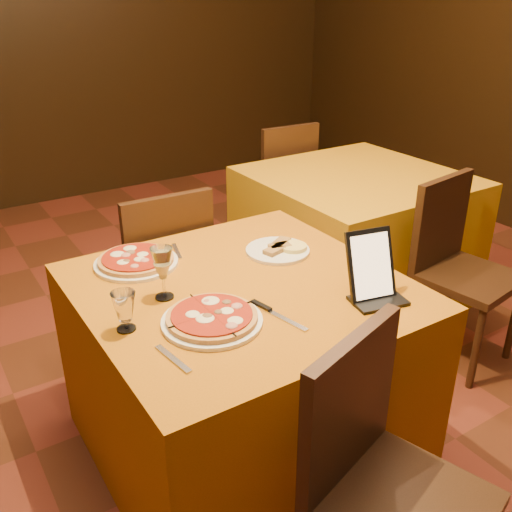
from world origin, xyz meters
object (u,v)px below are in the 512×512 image
main_table (242,371)px  chair_main_far (157,274)px  side_table (353,235)px  chair_side_far (275,186)px  pizza_near (212,319)px  chair_main_near (404,505)px  water_glass (125,311)px  tablet (371,265)px  wine_glass (163,273)px  chair_side_near (469,277)px  pizza_far (136,261)px

main_table → chair_main_far: size_ratio=1.21×
main_table → side_table: same height
chair_side_far → pizza_near: (-1.46, -1.78, 0.31)m
chair_main_near → chair_side_far: bearing=45.5°
water_glass → chair_main_far: bearing=61.9°
chair_main_near → pizza_near: size_ratio=2.81×
main_table → tablet: 0.67m
chair_main_far → pizza_near: (-0.21, -0.96, 0.31)m
wine_glass → water_glass: size_ratio=1.46×
chair_main_far → chair_side_near: 1.51m
chair_main_near → pizza_near: bearing=90.3°
chair_side_near → chair_main_near: bearing=-156.8°
chair_side_far → main_table: bearing=55.1°
main_table → chair_main_near: chair_main_near is taller
chair_main_near → wine_glass: wine_glass is taller
wine_glass → water_glass: wine_glass is taller
chair_side_far → pizza_near: bearing=53.6°
main_table → water_glass: (-0.45, -0.06, 0.44)m
chair_side_far → pizza_far: bearing=42.7°
chair_main_far → water_glass: 1.03m
chair_side_near → side_table: bearing=81.0°
chair_main_near → chair_side_near: 1.48m
chair_main_near → wine_glass: 1.02m
chair_main_near → chair_side_near: same height
chair_side_near → chair_side_far: size_ratio=1.00×
water_glass → chair_main_near: bearing=-59.7°
pizza_near → water_glass: (-0.24, 0.11, 0.05)m
chair_main_near → chair_side_far: size_ratio=1.00×
pizza_far → tablet: size_ratio=1.31×
side_table → water_glass: bearing=-154.0°
side_table → chair_main_far: size_ratio=1.21×
pizza_far → main_table: bearing=-54.8°
main_table → chair_side_near: (1.25, -0.05, 0.08)m
pizza_far → tablet: 0.89m
chair_main_near → tablet: tablet is taller
side_table → chair_side_near: size_ratio=1.21×
pizza_far → chair_side_far: bearing=39.7°
chair_side_near → pizza_far: chair_side_near is taller
chair_side_far → wine_glass: wine_glass is taller
wine_glass → water_glass: 0.22m
chair_side_near → pizza_near: chair_side_near is taller
chair_main_near → side_table: bearing=34.8°
pizza_far → wine_glass: wine_glass is taller
water_glass → chair_side_near: bearing=0.3°
chair_side_far → water_glass: size_ratio=7.00×
chair_main_near → chair_main_far: 1.63m
water_glass → main_table: bearing=7.3°
pizza_far → water_glass: bearing=-115.7°
side_table → pizza_far: 1.61m
chair_side_far → water_glass: 2.41m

